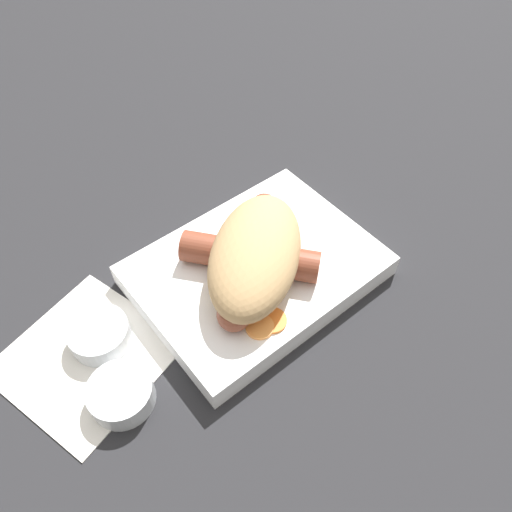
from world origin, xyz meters
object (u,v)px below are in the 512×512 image
Objects in this scene: food_tray at (256,270)px; condiment_cup_near at (100,336)px; sausage at (250,257)px; bread_roll at (255,254)px; condiment_cup_far at (121,395)px.

food_tray is 0.16m from condiment_cup_near.
sausage is 0.16m from condiment_cup_near.
food_tray reaches higher than condiment_cup_near.
condiment_cup_near is at bearing -15.62° from bread_roll.
condiment_cup_near is (0.15, -0.04, -0.04)m from bread_roll.
sausage reaches higher than food_tray.
sausage is 0.17m from condiment_cup_far.
condiment_cup_near is (0.15, -0.03, -0.03)m from sausage.
food_tray is at bearing -132.29° from bread_roll.
sausage is 2.42× the size of condiment_cup_far.
bread_roll is 3.05× the size of condiment_cup_far.
sausage is at bearing 5.29° from food_tray.
food_tray is 0.04m from bread_roll.
bread_roll reaches higher than condiment_cup_far.
bread_roll reaches higher than food_tray.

